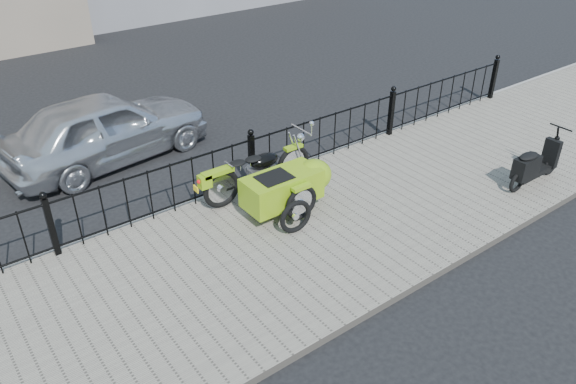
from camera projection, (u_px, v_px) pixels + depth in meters
ground at (296, 221)px, 9.37m from camera, size 120.00×120.00×0.00m
sidewalk at (315, 232)px, 8.99m from camera, size 30.00×3.80×0.12m
curb at (249, 183)px, 10.32m from camera, size 30.00×0.10×0.12m
iron_fence at (252, 161)px, 9.96m from camera, size 14.11×0.11×1.08m
motorcycle_sidecar at (286, 181)px, 9.31m from camera, size 2.28×1.48×0.98m
scooter at (533, 166)px, 9.97m from camera, size 1.44×0.42×0.98m
spare_tire at (296, 217)px, 8.74m from camera, size 0.58×0.12×0.57m
sedan_car at (106, 128)px, 10.90m from camera, size 4.23×2.16×1.38m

